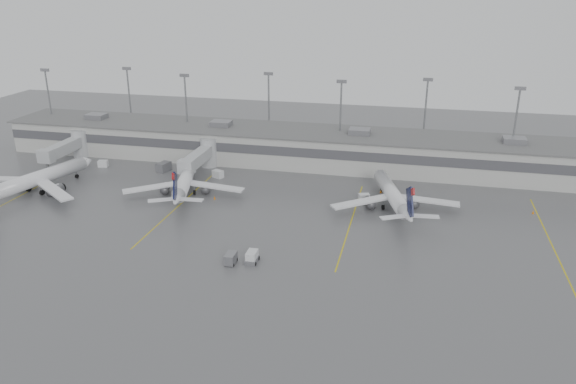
% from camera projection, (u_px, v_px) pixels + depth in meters
% --- Properties ---
extents(ground, '(260.00, 260.00, 0.00)m').
position_uv_depth(ground, '(220.00, 272.00, 87.70)').
color(ground, '#525255').
rests_on(ground, ground).
extents(terminal, '(152.00, 17.00, 9.45)m').
position_uv_depth(terminal, '(298.00, 146.00, 139.03)').
color(terminal, '#AFAFA9').
rests_on(terminal, ground).
extents(light_masts, '(142.40, 8.00, 20.60)m').
position_uv_depth(light_masts, '(303.00, 110.00, 141.50)').
color(light_masts, gray).
rests_on(light_masts, ground).
extents(jet_bridge_left, '(4.00, 17.20, 7.00)m').
position_uv_depth(jet_bridge_left, '(70.00, 147.00, 139.72)').
color(jet_bridge_left, '#A6A8AB').
rests_on(jet_bridge_left, ground).
extents(jet_bridge_right, '(4.00, 17.20, 7.00)m').
position_uv_depth(jet_bridge_right, '(203.00, 156.00, 132.31)').
color(jet_bridge_right, '#A6A8AB').
rests_on(jet_bridge_right, ground).
extents(stand_markings, '(105.25, 40.00, 0.01)m').
position_uv_depth(stand_markings, '(262.00, 214.00, 109.55)').
color(stand_markings, gold).
rests_on(stand_markings, ground).
extents(jet_far_left, '(26.68, 30.32, 10.05)m').
position_uv_depth(jet_far_left, '(36.00, 179.00, 119.40)').
color(jet_far_left, white).
rests_on(jet_far_left, ground).
extents(jet_mid_left, '(24.76, 28.12, 9.30)m').
position_uv_depth(jet_mid_left, '(185.00, 181.00, 118.68)').
color(jet_mid_left, white).
rests_on(jet_mid_left, ground).
extents(jet_mid_right, '(24.66, 28.05, 9.33)m').
position_uv_depth(jet_mid_right, '(393.00, 195.00, 111.05)').
color(jet_mid_right, white).
rests_on(jet_mid_right, ground).
extents(baggage_tug, '(1.96, 2.97, 1.89)m').
position_uv_depth(baggage_tug, '(252.00, 258.00, 90.56)').
color(baggage_tug, silver).
rests_on(baggage_tug, ground).
extents(baggage_cart, '(1.61, 2.74, 1.74)m').
position_uv_depth(baggage_cart, '(231.00, 258.00, 90.09)').
color(baggage_cart, slate).
rests_on(baggage_cart, ground).
extents(gse_uld_a, '(2.51, 1.92, 1.60)m').
position_uv_depth(gse_uld_a, '(103.00, 164.00, 136.81)').
color(gse_uld_a, silver).
rests_on(gse_uld_a, ground).
extents(gse_uld_b, '(2.86, 2.47, 1.71)m').
position_uv_depth(gse_uld_b, '(218.00, 174.00, 129.37)').
color(gse_uld_b, silver).
rests_on(gse_uld_b, ground).
extents(gse_uld_c, '(2.53, 2.09, 1.54)m').
position_uv_depth(gse_uld_c, '(364.00, 197.00, 115.64)').
color(gse_uld_c, silver).
rests_on(gse_uld_c, ground).
extents(gse_loader, '(2.95, 3.88, 2.16)m').
position_uv_depth(gse_loader, '(164.00, 167.00, 133.52)').
color(gse_loader, slate).
rests_on(gse_loader, ground).
extents(cone_a, '(0.40, 0.40, 0.63)m').
position_uv_depth(cone_a, '(41.00, 180.00, 126.85)').
color(cone_a, orange).
rests_on(cone_a, ground).
extents(cone_b, '(0.43, 0.43, 0.69)m').
position_uv_depth(cone_b, '(215.00, 198.00, 116.70)').
color(cone_b, orange).
rests_on(cone_b, ground).
extents(cone_c, '(0.44, 0.44, 0.70)m').
position_uv_depth(cone_c, '(381.00, 191.00, 120.21)').
color(cone_c, orange).
rests_on(cone_c, ground).
extents(cone_d, '(0.45, 0.45, 0.72)m').
position_uv_depth(cone_d, '(533.00, 212.00, 109.44)').
color(cone_d, orange).
rests_on(cone_d, ground).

